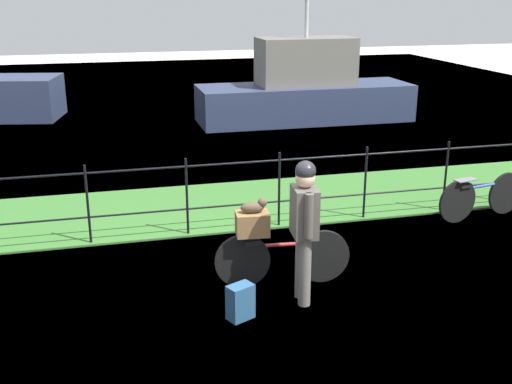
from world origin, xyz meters
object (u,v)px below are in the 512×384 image
(cyclist_person, at_px, (304,220))
(bicycle_parked, at_px, (481,196))
(bicycle_main, at_px, (281,257))
(moored_boat_near, at_px, (305,91))
(backpack_on_paving, at_px, (240,302))
(wooden_crate, at_px, (252,224))
(terrier_dog, at_px, (254,206))

(cyclist_person, xyz_separation_m, bicycle_parked, (3.57, 1.92, -0.64))
(bicycle_main, bearing_deg, moored_boat_near, 69.93)
(cyclist_person, xyz_separation_m, backpack_on_paving, (-0.79, -0.23, -0.80))
(wooden_crate, distance_m, moored_boat_near, 10.03)
(bicycle_parked, xyz_separation_m, moored_boat_near, (-0.28, 7.88, 0.45))
(terrier_dog, height_order, cyclist_person, cyclist_person)
(bicycle_main, bearing_deg, bicycle_parked, 21.50)
(wooden_crate, bearing_deg, bicycle_main, -6.09)
(bicycle_main, distance_m, cyclist_person, 0.81)
(terrier_dog, bearing_deg, wooden_crate, 173.91)
(moored_boat_near, bearing_deg, backpack_on_paving, -112.14)
(terrier_dog, relative_size, moored_boat_near, 0.06)
(cyclist_person, distance_m, moored_boat_near, 10.34)
(bicycle_parked, bearing_deg, backpack_on_paving, -153.79)
(terrier_dog, relative_size, backpack_on_paving, 0.80)
(bicycle_main, distance_m, backpack_on_paving, 0.98)
(bicycle_parked, bearing_deg, cyclist_person, -151.76)
(moored_boat_near, bearing_deg, cyclist_person, -108.57)
(terrier_dog, relative_size, bicycle_parked, 0.20)
(cyclist_person, height_order, moored_boat_near, moored_boat_near)
(backpack_on_paving, bearing_deg, wooden_crate, 41.57)
(cyclist_person, xyz_separation_m, moored_boat_near, (3.29, 9.80, -0.20))
(terrier_dog, distance_m, moored_boat_near, 10.02)
(wooden_crate, relative_size, cyclist_person, 0.23)
(bicycle_main, xyz_separation_m, wooden_crate, (-0.35, 0.04, 0.46))
(cyclist_person, bearing_deg, bicycle_parked, 28.24)
(backpack_on_paving, relative_size, bicycle_parked, 0.24)
(wooden_crate, bearing_deg, terrier_dog, -6.09)
(terrier_dog, xyz_separation_m, cyclist_person, (0.45, -0.50, -0.02))
(terrier_dog, distance_m, cyclist_person, 0.67)
(wooden_crate, height_order, cyclist_person, cyclist_person)
(terrier_dog, height_order, bicycle_parked, terrier_dog)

